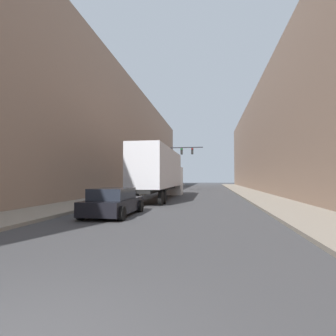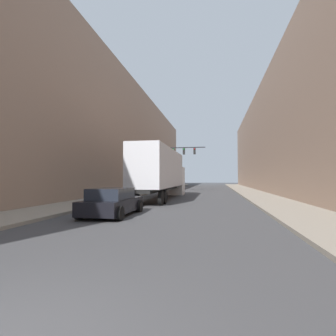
{
  "view_description": "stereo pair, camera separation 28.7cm",
  "coord_description": "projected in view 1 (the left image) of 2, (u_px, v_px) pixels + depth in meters",
  "views": [
    {
      "loc": [
        2.14,
        -2.19,
        1.86
      ],
      "look_at": [
        -0.67,
        14.94,
        2.51
      ],
      "focal_mm": 28.0,
      "sensor_mm": 36.0,
      "label": 1
    },
    {
      "loc": [
        2.42,
        -2.14,
        1.86
      ],
      "look_at": [
        -0.67,
        14.94,
        2.51
      ],
      "focal_mm": 28.0,
      "sensor_mm": 36.0,
      "label": 2
    }
  ],
  "objects": [
    {
      "name": "sedan_car",
      "position": [
        114.0,
        202.0,
        12.92
      ],
      "size": [
        2.13,
        4.3,
        1.35
      ],
      "color": "black",
      "rests_on": "ground"
    },
    {
      "name": "building_right",
      "position": [
        291.0,
        132.0,
        30.45
      ],
      "size": [
        6.0,
        80.0,
        14.34
      ],
      "color": "#997A66",
      "rests_on": "ground"
    },
    {
      "name": "sidewalk_left",
      "position": [
        141.0,
        192.0,
        33.1
      ],
      "size": [
        3.36,
        80.0,
        0.15
      ],
      "color": "gray",
      "rests_on": "ground"
    },
    {
      "name": "building_left",
      "position": [
        106.0,
        134.0,
        34.14
      ],
      "size": [
        6.0,
        80.0,
        15.28
      ],
      "color": "#997A66",
      "rests_on": "ground"
    },
    {
      "name": "semi_truck",
      "position": [
        161.0,
        172.0,
        23.38
      ],
      "size": [
        2.4,
        13.85,
        4.24
      ],
      "color": "silver",
      "rests_on": "ground"
    },
    {
      "name": "traffic_signal_gantry",
      "position": [
        172.0,
        159.0,
        36.63
      ],
      "size": [
        6.01,
        0.35,
        6.37
      ],
      "color": "black",
      "rests_on": "ground"
    },
    {
      "name": "sidewalk_right",
      "position": [
        250.0,
        193.0,
        30.94
      ],
      "size": [
        3.36,
        80.0,
        0.15
      ],
      "color": "gray",
      "rests_on": "ground"
    }
  ]
}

